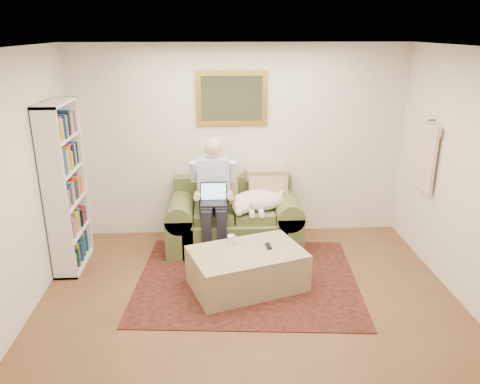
{
  "coord_description": "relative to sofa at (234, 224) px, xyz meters",
  "views": [
    {
      "loc": [
        -0.35,
        -3.69,
        2.76
      ],
      "look_at": [
        -0.05,
        1.47,
        0.95
      ],
      "focal_mm": 35.0,
      "sensor_mm": 36.0,
      "label": 1
    }
  ],
  "objects": [
    {
      "name": "tv_remote",
      "position": [
        0.35,
        -0.99,
        0.15
      ],
      "size": [
        0.06,
        0.15,
        0.02
      ],
      "primitive_type": "cube",
      "rotation": [
        0.0,
        0.0,
        0.1
      ],
      "color": "black",
      "rests_on": "ottoman"
    },
    {
      "name": "laptop",
      "position": [
        -0.26,
        -0.23,
        0.47
      ],
      "size": [
        0.34,
        0.27,
        0.24
      ],
      "color": "black",
      "rests_on": "seated_man"
    },
    {
      "name": "rug",
      "position": [
        0.11,
        -0.93,
        -0.3
      ],
      "size": [
        2.67,
        2.21,
        0.01
      ],
      "primitive_type": "cube",
      "rotation": [
        0.0,
        0.0,
        -0.08
      ],
      "color": "black",
      "rests_on": "room_shell"
    },
    {
      "name": "bookshelf",
      "position": [
        -2.0,
        -0.43,
        0.7
      ],
      "size": [
        0.28,
        0.8,
        2.0
      ],
      "primitive_type": null,
      "color": "white",
      "rests_on": "room_shell"
    },
    {
      "name": "sleeping_dog",
      "position": [
        0.31,
        -0.09,
        0.36
      ],
      "size": [
        0.72,
        0.45,
        0.27
      ],
      "primitive_type": null,
      "color": "white",
      "rests_on": "sofa"
    },
    {
      "name": "hanging_shirt",
      "position": [
        2.29,
        -0.43,
        1.05
      ],
      "size": [
        0.06,
        0.52,
        0.9
      ],
      "primitive_type": null,
      "color": "beige",
      "rests_on": "room_shell"
    },
    {
      "name": "room_shell",
      "position": [
        0.1,
        -1.67,
        1.0
      ],
      "size": [
        4.51,
        5.0,
        2.61
      ],
      "color": "brown",
      "rests_on": "ground"
    },
    {
      "name": "wall_mirror",
      "position": [
        0.0,
        0.45,
        1.6
      ],
      "size": [
        0.94,
        0.04,
        0.72
      ],
      "color": "gold",
      "rests_on": "room_shell"
    },
    {
      "name": "ottoman",
      "position": [
        0.1,
        -1.08,
        -0.08
      ],
      "size": [
        1.4,
        1.12,
        0.44
      ],
      "primitive_type": "cube",
      "rotation": [
        0.0,
        0.0,
        0.33
      ],
      "color": "#9F866A",
      "rests_on": "room_shell"
    },
    {
      "name": "seated_man",
      "position": [
        -0.26,
        -0.16,
        0.43
      ],
      "size": [
        0.57,
        0.82,
        1.46
      ],
      "primitive_type": null,
      "color": "#8CA8D8",
      "rests_on": "sofa"
    },
    {
      "name": "sofa",
      "position": [
        0.0,
        0.0,
        0.0
      ],
      "size": [
        1.74,
        0.88,
        1.04
      ],
      "color": "#5A6937",
      "rests_on": "room_shell"
    },
    {
      "name": "coffee_mug",
      "position": [
        -0.07,
        -0.88,
        0.19
      ],
      "size": [
        0.08,
        0.08,
        0.1
      ],
      "primitive_type": "cylinder",
      "color": "white",
      "rests_on": "ottoman"
    }
  ]
}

